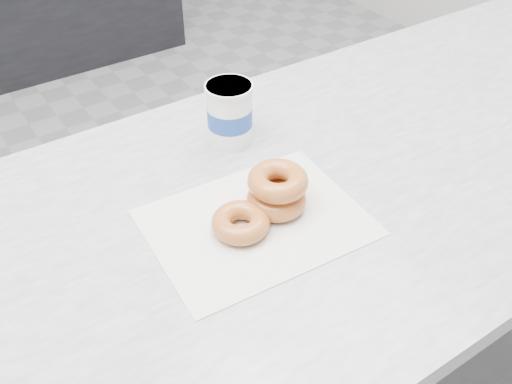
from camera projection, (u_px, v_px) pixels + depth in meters
ground at (114, 332)px, 1.84m from camera, size 5.00×5.00×0.00m
wax_paper at (256, 222)px, 0.92m from camera, size 0.36×0.28×0.00m
donut_single at (241, 223)px, 0.89m from camera, size 0.11×0.11×0.03m
donut_stack at (277, 190)px, 0.93m from camera, size 0.11×0.11×0.07m
coffee_cup at (230, 113)px, 1.06m from camera, size 0.10×0.10×0.12m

